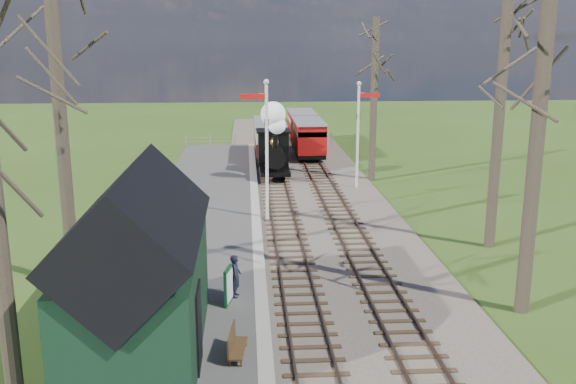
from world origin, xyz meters
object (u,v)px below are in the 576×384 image
object	(u,v)px
red_carriage_a	(309,138)
sign_board	(228,286)
semaphore_far	(359,127)
semaphore_near	(265,141)
bench	(234,344)
red_carriage_b	(302,127)
person	(236,276)
station_shed	(139,272)
coach	(270,138)
locomotive	(274,144)

from	to	relation	value
red_carriage_a	sign_board	world-z (taller)	red_carriage_a
semaphore_far	sign_board	world-z (taller)	semaphore_far
semaphore_near	bench	size ratio (longest dim) A/B	4.91
semaphore_far	red_carriage_a	xyz separation A→B (m)	(-1.77, 8.93, -1.93)
red_carriage_b	person	xyz separation A→B (m)	(-4.57, -29.24, -0.56)
semaphore_near	bench	world-z (taller)	semaphore_near
semaphore_near	red_carriage_a	xyz separation A→B (m)	(3.37, 14.93, -2.20)
station_shed	sign_board	size ratio (longest dim) A/B	5.62
semaphore_near	sign_board	bearing A→B (deg)	-98.58
red_carriage_b	red_carriage_a	bearing A→B (deg)	-90.00
coach	bench	world-z (taller)	coach
semaphore_far	red_carriage_a	bearing A→B (deg)	101.23
semaphore_far	red_carriage_b	xyz separation A→B (m)	(-1.77, 14.43, -1.93)
sign_board	bench	bearing A→B (deg)	-86.14
coach	bench	distance (m)	27.44
red_carriage_b	locomotive	bearing A→B (deg)	-102.57
semaphore_far	locomotive	distance (m)	5.33
semaphore_far	red_carriage_b	size ratio (longest dim) A/B	1.19
coach	bench	size ratio (longest dim) A/B	5.53
coach	sign_board	world-z (taller)	coach
sign_board	bench	xyz separation A→B (m)	(0.22, -3.26, -0.23)
red_carriage_a	red_carriage_b	size ratio (longest dim) A/B	1.00
semaphore_near	person	bearing A→B (deg)	-97.75
semaphore_near	coach	distance (m)	14.95
coach	person	size ratio (longest dim) A/B	5.25
semaphore_near	red_carriage_b	xyz separation A→B (m)	(3.37, 20.43, -2.20)
semaphore_near	red_carriage_b	size ratio (longest dim) A/B	1.29
red_carriage_b	bench	world-z (taller)	red_carriage_b
coach	red_carriage_b	world-z (taller)	coach
station_shed	bench	xyz separation A→B (m)	(2.34, -0.58, -1.74)
person	station_shed	bearing A→B (deg)	148.55
semaphore_near	sign_board	world-z (taller)	semaphore_near
station_shed	locomotive	bearing A→B (deg)	78.31
bench	person	distance (m)	3.78
semaphore_far	person	bearing A→B (deg)	-113.18
station_shed	bench	distance (m)	2.97
locomotive	station_shed	bearing A→B (deg)	-101.69
sign_board	semaphore_far	bearing A→B (deg)	66.85
station_shed	red_carriage_a	world-z (taller)	station_shed
semaphore_near	coach	world-z (taller)	semaphore_near
semaphore_near	station_shed	bearing A→B (deg)	-106.38
semaphore_far	red_carriage_b	distance (m)	14.67
station_shed	semaphore_far	size ratio (longest dim) A/B	1.10
semaphore_far	coach	size ratio (longest dim) A/B	0.82
semaphore_far	locomotive	bearing A→B (deg)	148.21
person	coach	bearing A→B (deg)	-0.10
locomotive	red_carriage_a	world-z (taller)	locomotive
locomotive	person	world-z (taller)	locomotive
coach	sign_board	bearing A→B (deg)	-95.16
coach	person	distance (m)	23.68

